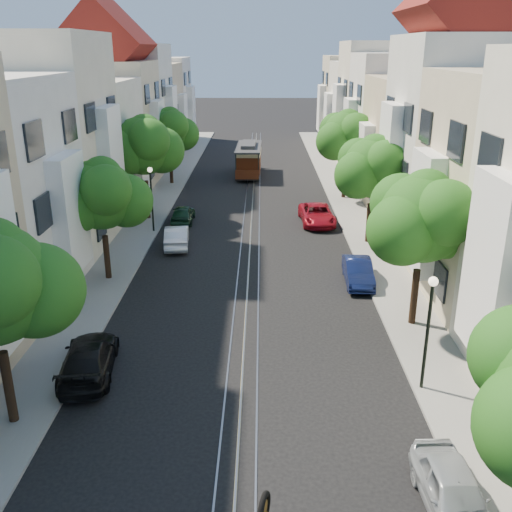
{
  "coord_description": "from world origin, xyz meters",
  "views": [
    {
      "loc": [
        0.67,
        -13.21,
        11.29
      ],
      "look_at": [
        0.44,
        11.61,
        2.2
      ],
      "focal_mm": 40.0,
      "sensor_mm": 36.0,
      "label": 1
    }
  ],
  "objects_px": {
    "lamp_east": "(429,317)",
    "parked_car_w_far": "(183,214)",
    "tree_w_c": "(145,147)",
    "parked_car_w_mid": "(177,236)",
    "tree_e_d": "(347,137)",
    "tree_e_c": "(374,169)",
    "tree_w_d": "(170,131)",
    "parked_car_e_mid": "(358,272)",
    "cable_car": "(249,158)",
    "lamp_west": "(151,190)",
    "parked_car_w_near": "(89,359)",
    "tree_w_b": "(102,197)",
    "parked_car_e_near": "(454,493)",
    "tree_e_b": "(424,220)",
    "parked_car_e_far": "(317,214)"
  },
  "relations": [
    {
      "from": "lamp_east",
      "to": "parked_car_w_far",
      "type": "relative_size",
      "value": 1.16
    },
    {
      "from": "tree_w_c",
      "to": "parked_car_w_mid",
      "type": "height_order",
      "value": "tree_w_c"
    },
    {
      "from": "tree_e_d",
      "to": "parked_car_w_mid",
      "type": "height_order",
      "value": "tree_e_d"
    },
    {
      "from": "tree_e_c",
      "to": "parked_car_w_mid",
      "type": "distance_m",
      "value": 12.33
    },
    {
      "from": "tree_w_c",
      "to": "tree_w_d",
      "type": "relative_size",
      "value": 1.09
    },
    {
      "from": "tree_w_d",
      "to": "parked_car_e_mid",
      "type": "relative_size",
      "value": 1.74
    },
    {
      "from": "tree_w_c",
      "to": "parked_car_e_mid",
      "type": "xyz_separation_m",
      "value": [
        12.74,
        -11.32,
        -4.45
      ]
    },
    {
      "from": "tree_w_d",
      "to": "cable_car",
      "type": "bearing_deg",
      "value": 29.71
    },
    {
      "from": "lamp_west",
      "to": "parked_car_w_near",
      "type": "relative_size",
      "value": 0.94
    },
    {
      "from": "tree_e_c",
      "to": "tree_w_c",
      "type": "height_order",
      "value": "tree_w_c"
    },
    {
      "from": "tree_e_d",
      "to": "parked_car_e_mid",
      "type": "distance_m",
      "value": 17.91
    },
    {
      "from": "cable_car",
      "to": "tree_w_b",
      "type": "bearing_deg",
      "value": -103.15
    },
    {
      "from": "cable_car",
      "to": "parked_car_e_near",
      "type": "height_order",
      "value": "cable_car"
    },
    {
      "from": "tree_w_d",
      "to": "tree_e_d",
      "type": "bearing_deg",
      "value": -19.15
    },
    {
      "from": "tree_w_b",
      "to": "tree_w_d",
      "type": "xyz_separation_m",
      "value": [
        0.0,
        22.0,
        0.2
      ]
    },
    {
      "from": "tree_w_b",
      "to": "lamp_west",
      "type": "height_order",
      "value": "tree_w_b"
    },
    {
      "from": "parked_car_w_far",
      "to": "tree_e_b",
      "type": "bearing_deg",
      "value": 127.41
    },
    {
      "from": "tree_e_b",
      "to": "parked_car_e_mid",
      "type": "height_order",
      "value": "tree_e_b"
    },
    {
      "from": "lamp_east",
      "to": "parked_car_w_near",
      "type": "distance_m",
      "value": 12.14
    },
    {
      "from": "parked_car_w_mid",
      "to": "tree_e_d",
      "type": "bearing_deg",
      "value": -140.98
    },
    {
      "from": "parked_car_w_near",
      "to": "parked_car_w_mid",
      "type": "xyz_separation_m",
      "value": [
        1.2,
        14.37,
        -0.0
      ]
    },
    {
      "from": "tree_e_b",
      "to": "lamp_west",
      "type": "xyz_separation_m",
      "value": [
        -13.56,
        13.02,
        -1.89
      ]
    },
    {
      "from": "parked_car_e_far",
      "to": "parked_car_w_far",
      "type": "bearing_deg",
      "value": 175.95
    },
    {
      "from": "parked_car_w_mid",
      "to": "parked_car_w_far",
      "type": "xyz_separation_m",
      "value": [
        -0.29,
        5.0,
        -0.03
      ]
    },
    {
      "from": "lamp_east",
      "to": "tree_e_b",
      "type": "bearing_deg",
      "value": 79.07
    },
    {
      "from": "tree_e_d",
      "to": "parked_car_w_near",
      "type": "bearing_deg",
      "value": -116.27
    },
    {
      "from": "tree_e_c",
      "to": "lamp_east",
      "type": "bearing_deg",
      "value": -93.44
    },
    {
      "from": "parked_car_w_mid",
      "to": "parked_car_w_near",
      "type": "bearing_deg",
      "value": 79.19
    },
    {
      "from": "tree_w_d",
      "to": "parked_car_w_near",
      "type": "distance_m",
      "value": 31.34
    },
    {
      "from": "tree_e_b",
      "to": "lamp_east",
      "type": "relative_size",
      "value": 1.61
    },
    {
      "from": "tree_w_b",
      "to": "tree_e_d",
      "type": "bearing_deg",
      "value": 49.73
    },
    {
      "from": "tree_w_b",
      "to": "tree_w_c",
      "type": "height_order",
      "value": "tree_w_c"
    },
    {
      "from": "tree_e_c",
      "to": "tree_e_d",
      "type": "distance_m",
      "value": 11.0
    },
    {
      "from": "tree_e_b",
      "to": "parked_car_e_near",
      "type": "relative_size",
      "value": 1.8
    },
    {
      "from": "tree_e_d",
      "to": "cable_car",
      "type": "distance_m",
      "value": 12.16
    },
    {
      "from": "parked_car_e_mid",
      "to": "lamp_west",
      "type": "bearing_deg",
      "value": 146.84
    },
    {
      "from": "tree_e_d",
      "to": "tree_w_d",
      "type": "height_order",
      "value": "tree_e_d"
    },
    {
      "from": "tree_w_d",
      "to": "parked_car_w_mid",
      "type": "xyz_separation_m",
      "value": [
        2.74,
        -16.68,
        -3.96
      ]
    },
    {
      "from": "tree_w_c",
      "to": "cable_car",
      "type": "bearing_deg",
      "value": 65.82
    },
    {
      "from": "parked_car_w_near",
      "to": "parked_car_w_mid",
      "type": "relative_size",
      "value": 1.14
    },
    {
      "from": "tree_w_d",
      "to": "lamp_east",
      "type": "distance_m",
      "value": 34.73
    },
    {
      "from": "cable_car",
      "to": "parked_car_e_far",
      "type": "distance_m",
      "value": 16.44
    },
    {
      "from": "parked_car_e_far",
      "to": "parked_car_e_near",
      "type": "bearing_deg",
      "value": -90.46
    },
    {
      "from": "parked_car_e_mid",
      "to": "parked_car_w_far",
      "type": "distance_m",
      "value": 14.8
    },
    {
      "from": "parked_car_e_far",
      "to": "lamp_west",
      "type": "bearing_deg",
      "value": -171.82
    },
    {
      "from": "tree_e_b",
      "to": "parked_car_w_mid",
      "type": "xyz_separation_m",
      "value": [
        -11.66,
        10.32,
        -4.09
      ]
    },
    {
      "from": "tree_w_b",
      "to": "tree_w_d",
      "type": "height_order",
      "value": "tree_w_d"
    },
    {
      "from": "parked_car_e_near",
      "to": "parked_car_w_far",
      "type": "relative_size",
      "value": 1.04
    },
    {
      "from": "tree_w_b",
      "to": "lamp_east",
      "type": "relative_size",
      "value": 1.51
    },
    {
      "from": "parked_car_e_near",
      "to": "parked_car_w_near",
      "type": "height_order",
      "value": "parked_car_w_near"
    }
  ]
}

